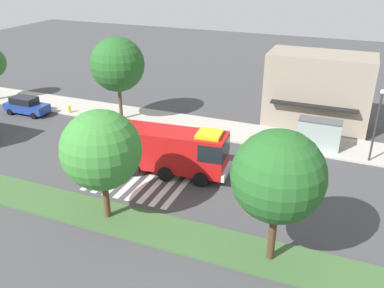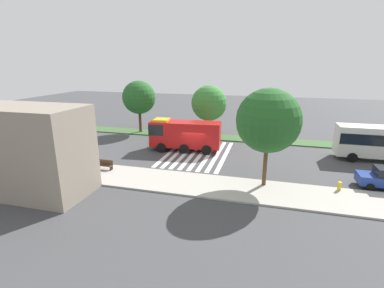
{
  "view_description": "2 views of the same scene",
  "coord_description": "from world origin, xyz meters",
  "px_view_note": "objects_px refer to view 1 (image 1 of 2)",
  "views": [
    {
      "loc": [
        12.96,
        -25.45,
        15.09
      ],
      "look_at": [
        2.04,
        1.3,
        1.62
      ],
      "focal_mm": 38.37,
      "sensor_mm": 36.0,
      "label": 1
    },
    {
      "loc": [
        -7.92,
        30.01,
        10.04
      ],
      "look_at": [
        -0.27,
        2.0,
        1.69
      ],
      "focal_mm": 26.68,
      "sensor_mm": 36.0,
      "label": 2
    }
  ],
  "objects_px": {
    "bus_stop_shelter": "(319,129)",
    "fire_hydrant": "(69,109)",
    "median_tree_west": "(278,176)",
    "sidewalk_tree_west": "(117,65)",
    "median_tree_far_west": "(101,150)",
    "fire_truck": "(176,150)",
    "parked_car_west": "(26,105)",
    "bench_near_shelter": "(270,136)",
    "street_lamp": "(377,120)"
  },
  "relations": [
    {
      "from": "parked_car_west",
      "to": "bus_stop_shelter",
      "type": "xyz_separation_m",
      "value": [
        28.75,
        2.47,
        0.97
      ]
    },
    {
      "from": "street_lamp",
      "to": "sidewalk_tree_west",
      "type": "bearing_deg",
      "value": 179.0
    },
    {
      "from": "fire_truck",
      "to": "street_lamp",
      "type": "height_order",
      "value": "street_lamp"
    },
    {
      "from": "bench_near_shelter",
      "to": "sidewalk_tree_west",
      "type": "xyz_separation_m",
      "value": [
        -14.84,
        -0.3,
        5.0
      ]
    },
    {
      "from": "bench_near_shelter",
      "to": "median_tree_far_west",
      "type": "distance_m",
      "value": 17.09
    },
    {
      "from": "bench_near_shelter",
      "to": "street_lamp",
      "type": "height_order",
      "value": "street_lamp"
    },
    {
      "from": "bus_stop_shelter",
      "to": "bench_near_shelter",
      "type": "distance_m",
      "value": 4.2
    },
    {
      "from": "fire_hydrant",
      "to": "parked_car_west",
      "type": "bearing_deg",
      "value": -157.1
    },
    {
      "from": "bus_stop_shelter",
      "to": "fire_hydrant",
      "type": "xyz_separation_m",
      "value": [
        -24.72,
        -0.77,
        -1.4
      ]
    },
    {
      "from": "bus_stop_shelter",
      "to": "street_lamp",
      "type": "distance_m",
      "value": 4.51
    },
    {
      "from": "median_tree_west",
      "to": "street_lamp",
      "type": "bearing_deg",
      "value": 71.56
    },
    {
      "from": "street_lamp",
      "to": "sidewalk_tree_west",
      "type": "distance_m",
      "value": 23.04
    },
    {
      "from": "bus_stop_shelter",
      "to": "bench_near_shelter",
      "type": "height_order",
      "value": "bus_stop_shelter"
    },
    {
      "from": "parked_car_west",
      "to": "bench_near_shelter",
      "type": "relative_size",
      "value": 2.89
    },
    {
      "from": "median_tree_west",
      "to": "bench_near_shelter",
      "type": "bearing_deg",
      "value": 102.44
    },
    {
      "from": "bench_near_shelter",
      "to": "median_tree_far_west",
      "type": "bearing_deg",
      "value": -114.75
    },
    {
      "from": "median_tree_far_west",
      "to": "fire_truck",
      "type": "bearing_deg",
      "value": 76.46
    },
    {
      "from": "bench_near_shelter",
      "to": "bus_stop_shelter",
      "type": "bearing_deg",
      "value": -0.42
    },
    {
      "from": "parked_car_west",
      "to": "median_tree_far_west",
      "type": "bearing_deg",
      "value": -35.99
    },
    {
      "from": "median_tree_west",
      "to": "bus_stop_shelter",
      "type": "bearing_deg",
      "value": 87.42
    },
    {
      "from": "sidewalk_tree_west",
      "to": "median_tree_far_west",
      "type": "bearing_deg",
      "value": -61.84
    },
    {
      "from": "street_lamp",
      "to": "fire_hydrant",
      "type": "distance_m",
      "value": 29.0
    },
    {
      "from": "median_tree_west",
      "to": "fire_hydrant",
      "type": "bearing_deg",
      "value": 149.33
    },
    {
      "from": "fire_truck",
      "to": "median_tree_far_west",
      "type": "height_order",
      "value": "median_tree_far_west"
    },
    {
      "from": "sidewalk_tree_west",
      "to": "fire_hydrant",
      "type": "distance_m",
      "value": 7.8
    },
    {
      "from": "street_lamp",
      "to": "fire_hydrant",
      "type": "height_order",
      "value": "street_lamp"
    },
    {
      "from": "parked_car_west",
      "to": "sidewalk_tree_west",
      "type": "bearing_deg",
      "value": 11.73
    },
    {
      "from": "street_lamp",
      "to": "median_tree_far_west",
      "type": "relative_size",
      "value": 0.84
    },
    {
      "from": "bus_stop_shelter",
      "to": "median_tree_west",
      "type": "xyz_separation_m",
      "value": [
        -0.68,
        -15.03,
        3.28
      ]
    },
    {
      "from": "parked_car_west",
      "to": "bus_stop_shelter",
      "type": "distance_m",
      "value": 28.87
    },
    {
      "from": "bench_near_shelter",
      "to": "median_tree_west",
      "type": "distance_m",
      "value": 16.08
    },
    {
      "from": "bench_near_shelter",
      "to": "sidewalk_tree_west",
      "type": "height_order",
      "value": "sidewalk_tree_west"
    },
    {
      "from": "bus_stop_shelter",
      "to": "street_lamp",
      "type": "xyz_separation_m",
      "value": [
        4.11,
        -0.67,
        1.73
      ]
    },
    {
      "from": "bus_stop_shelter",
      "to": "median_tree_far_west",
      "type": "bearing_deg",
      "value": -126.06
    },
    {
      "from": "parked_car_west",
      "to": "fire_hydrant",
      "type": "bearing_deg",
      "value": 22.1
    },
    {
      "from": "median_tree_far_west",
      "to": "bus_stop_shelter",
      "type": "bearing_deg",
      "value": 53.94
    },
    {
      "from": "parked_car_west",
      "to": "fire_hydrant",
      "type": "xyz_separation_m",
      "value": [
        4.03,
        1.7,
        -0.43
      ]
    },
    {
      "from": "parked_car_west",
      "to": "median_tree_west",
      "type": "relative_size",
      "value": 0.62
    },
    {
      "from": "bench_near_shelter",
      "to": "fire_hydrant",
      "type": "height_order",
      "value": "bench_near_shelter"
    },
    {
      "from": "parked_car_west",
      "to": "fire_hydrant",
      "type": "distance_m",
      "value": 4.39
    },
    {
      "from": "fire_truck",
      "to": "fire_hydrant",
      "type": "height_order",
      "value": "fire_truck"
    },
    {
      "from": "bus_stop_shelter",
      "to": "median_tree_west",
      "type": "height_order",
      "value": "median_tree_west"
    },
    {
      "from": "median_tree_far_west",
      "to": "fire_hydrant",
      "type": "height_order",
      "value": "median_tree_far_west"
    },
    {
      "from": "fire_truck",
      "to": "parked_car_west",
      "type": "bearing_deg",
      "value": 158.54
    },
    {
      "from": "fire_truck",
      "to": "parked_car_west",
      "type": "height_order",
      "value": "fire_truck"
    },
    {
      "from": "fire_truck",
      "to": "median_tree_far_west",
      "type": "bearing_deg",
      "value": -108.54
    },
    {
      "from": "bus_stop_shelter",
      "to": "sidewalk_tree_west",
      "type": "bearing_deg",
      "value": -179.18
    },
    {
      "from": "sidewalk_tree_west",
      "to": "fire_truck",
      "type": "bearing_deg",
      "value": -39.79
    },
    {
      "from": "median_tree_west",
      "to": "fire_hydrant",
      "type": "relative_size",
      "value": 10.59
    },
    {
      "from": "bus_stop_shelter",
      "to": "sidewalk_tree_west",
      "type": "distance_m",
      "value": 19.2
    }
  ]
}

